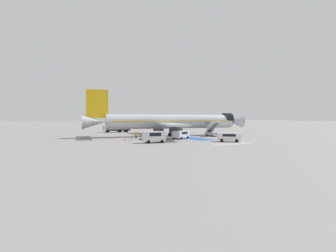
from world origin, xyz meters
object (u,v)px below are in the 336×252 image
(fuel_tanker, at_px, (117,127))
(traffic_cone_1, at_px, (131,138))
(service_van_1, at_px, (181,134))
(ground_crew_3, at_px, (156,133))
(baggage_cart, at_px, (143,138))
(ground_crew_0, at_px, (172,134))
(service_van_0, at_px, (154,136))
(ground_crew_1, at_px, (136,134))
(airliner, at_px, (170,122))
(ground_crew_2, at_px, (164,134))
(boarding_stairs_forward, at_px, (212,132))
(service_van_2, at_px, (229,136))
(traffic_cone_0, at_px, (125,139))

(fuel_tanker, xyz_separation_m, traffic_cone_1, (-6.06, -29.06, -1.32))
(service_van_1, bearing_deg, traffic_cone_1, -131.77)
(ground_crew_3, height_order, traffic_cone_1, ground_crew_3)
(baggage_cart, xyz_separation_m, ground_crew_3, (5.72, 4.75, 0.84))
(baggage_cart, distance_m, ground_crew_0, 8.36)
(service_van_0, bearing_deg, ground_crew_1, -175.03)
(airliner, xyz_separation_m, baggage_cart, (-10.92, -7.05, -3.56))
(fuel_tanker, relative_size, ground_crew_2, 5.03)
(boarding_stairs_forward, xyz_separation_m, fuel_tanker, (-16.63, 29.09, 0.57))
(traffic_cone_1, bearing_deg, airliner, 24.72)
(boarding_stairs_forward, bearing_deg, service_van_2, -106.26)
(ground_crew_3, relative_size, traffic_cone_1, 3.31)
(ground_crew_0, xyz_separation_m, ground_crew_1, (-8.64, 1.83, 0.01))
(ground_crew_3, bearing_deg, traffic_cone_1, 102.20)
(boarding_stairs_forward, distance_m, ground_crew_1, 20.83)
(ground_crew_3, bearing_deg, baggage_cart, 116.65)
(traffic_cone_1, bearing_deg, fuel_tanker, 78.23)
(ground_crew_3, bearing_deg, service_van_2, -170.50)
(service_van_1, height_order, baggage_cart, service_van_1)
(ground_crew_0, bearing_deg, ground_crew_1, -61.99)
(fuel_tanker, bearing_deg, ground_crew_1, 177.13)
(airliner, xyz_separation_m, ground_crew_3, (-5.20, -2.30, -2.72))
(airliner, relative_size, service_van_2, 9.53)
(service_van_1, relative_size, baggage_cart, 1.62)
(boarding_stairs_forward, bearing_deg, fuel_tanker, 129.92)
(service_van_0, height_order, service_van_2, service_van_0)
(service_van_2, distance_m, ground_crew_1, 21.36)
(fuel_tanker, bearing_deg, boarding_stairs_forward, -144.49)
(service_van_1, distance_m, service_van_2, 11.82)
(fuel_tanker, distance_m, traffic_cone_0, 31.57)
(ground_crew_1, bearing_deg, traffic_cone_1, 82.73)
(fuel_tanker, distance_m, ground_crew_3, 25.32)
(baggage_cart, distance_m, traffic_cone_1, 2.56)
(baggage_cart, bearing_deg, airliner, 55.97)
(baggage_cart, height_order, traffic_cone_0, baggage_cart)
(service_van_0, distance_m, baggage_cart, 8.11)
(service_van_2, height_order, baggage_cart, service_van_2)
(service_van_1, xyz_separation_m, ground_crew_2, (-2.41, 3.87, -0.08))
(service_van_2, bearing_deg, ground_crew_3, -114.63)
(service_van_0, xyz_separation_m, ground_crew_2, (7.14, 9.30, -0.29))
(airliner, xyz_separation_m, traffic_cone_0, (-15.26, -7.58, -3.55))
(fuel_tanker, height_order, ground_crew_3, fuel_tanker)
(ground_crew_1, bearing_deg, ground_crew_0, -157.12)
(service_van_2, relative_size, ground_crew_3, 2.49)
(fuel_tanker, xyz_separation_m, ground_crew_1, (-4.08, -26.87, -0.65))
(service_van_2, bearing_deg, airliner, -130.72)
(fuel_tanker, height_order, service_van_1, fuel_tanker)
(baggage_cart, height_order, ground_crew_0, ground_crew_0)
(service_van_0, distance_m, ground_crew_3, 14.45)
(airliner, distance_m, service_van_1, 10.28)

